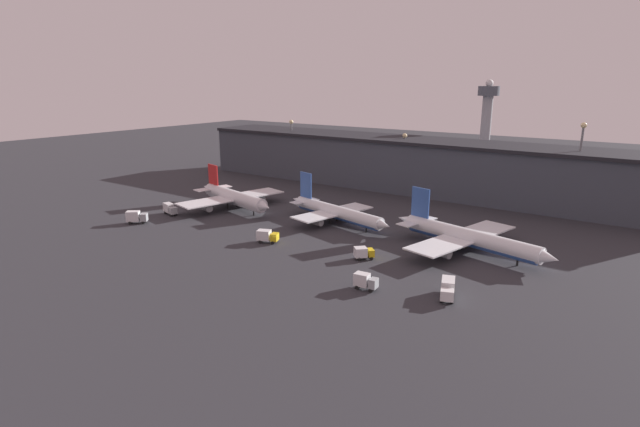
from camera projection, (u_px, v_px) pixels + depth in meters
ground at (275, 243)px, 131.61m from camera, size 600.00×600.00×0.00m
terminal_building at (409, 164)px, 193.48m from camera, size 184.58×24.74×20.00m
airplane_0 at (234, 197)px, 166.09m from camera, size 40.57×37.91×13.20m
airplane_1 at (336, 212)px, 149.48m from camera, size 41.78×27.93×13.45m
airplane_2 at (467, 237)px, 124.68m from camera, size 44.78×37.57×13.86m
service_vehicle_0 at (448, 288)px, 98.52m from camera, size 4.74×7.66×3.44m
service_vehicle_1 at (365, 281)px, 102.25m from camera, size 4.97×2.58×3.38m
service_vehicle_2 at (136, 217)px, 149.40m from camera, size 6.16×5.65×3.75m
service_vehicle_3 at (170, 209)px, 159.23m from camera, size 6.67×3.75×3.51m
service_vehicle_4 at (267, 236)px, 131.76m from camera, size 6.09×4.36×3.35m
service_vehicle_5 at (363, 253)px, 119.57m from camera, size 5.06×5.07×2.99m
lamp_post_0 at (292, 140)px, 222.24m from camera, size 1.80×1.80×24.62m
lamp_post_1 at (404, 153)px, 192.15m from camera, size 1.80×1.80×22.01m
lamp_post_2 at (579, 157)px, 157.61m from camera, size 1.80×1.80×28.95m
control_tower at (486, 121)px, 216.99m from camera, size 9.00×9.00×41.91m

